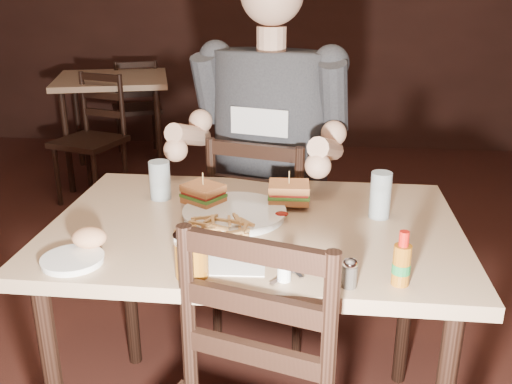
# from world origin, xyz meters

# --- Properties ---
(main_table) EXTENTS (1.21, 0.81, 0.77)m
(main_table) POSITION_xyz_m (0.07, -0.09, 0.69)
(main_table) COLOR tan
(main_table) RESTS_ON ground
(bg_table) EXTENTS (0.98, 0.98, 0.77)m
(bg_table) POSITION_xyz_m (-1.26, 2.50, 0.68)
(bg_table) COLOR tan
(bg_table) RESTS_ON ground
(chair_far) EXTENTS (0.52, 0.55, 0.91)m
(chair_far) POSITION_xyz_m (0.08, 0.49, 0.45)
(chair_far) COLOR black
(chair_far) RESTS_ON ground
(bg_chair_far) EXTENTS (0.52, 0.54, 0.83)m
(bg_chair_far) POSITION_xyz_m (-1.26, 3.05, 0.42)
(bg_chair_far) COLOR black
(bg_chair_far) RESTS_ON ground
(bg_chair_near) EXTENTS (0.51, 0.53, 0.86)m
(bg_chair_near) POSITION_xyz_m (-1.26, 1.95, 0.43)
(bg_chair_near) COLOR black
(bg_chair_near) RESTS_ON ground
(diner) EXTENTS (0.71, 0.62, 1.05)m
(diner) POSITION_xyz_m (0.07, 0.43, 0.99)
(diner) COLOR #303235
(diner) RESTS_ON chair_far
(dinner_plate) EXTENTS (0.31, 0.31, 0.02)m
(dinner_plate) POSITION_xyz_m (0.01, -0.05, 0.78)
(dinner_plate) COLOR white
(dinner_plate) RESTS_ON main_table
(sandwich_left) EXTENTS (0.15, 0.14, 0.10)m
(sandwich_left) POSITION_xyz_m (-0.10, 0.02, 0.84)
(sandwich_left) COLOR #DE8C4E
(sandwich_left) RESTS_ON dinner_plate
(sandwich_right) EXTENTS (0.13, 0.11, 0.11)m
(sandwich_right) POSITION_xyz_m (0.17, 0.06, 0.84)
(sandwich_right) COLOR #DE8C4E
(sandwich_right) RESTS_ON dinner_plate
(fries_pile) EXTENTS (0.26, 0.18, 0.04)m
(fries_pile) POSITION_xyz_m (-0.03, -0.18, 0.81)
(fries_pile) COLOR tan
(fries_pile) RESTS_ON dinner_plate
(ketchup_dollop) EXTENTS (0.04, 0.04, 0.01)m
(ketchup_dollop) POSITION_xyz_m (0.15, -0.06, 0.79)
(ketchup_dollop) COLOR maroon
(ketchup_dollop) RESTS_ON dinner_plate
(glass_left) EXTENTS (0.07, 0.07, 0.13)m
(glass_left) POSITION_xyz_m (-0.26, 0.09, 0.83)
(glass_left) COLOR silver
(glass_left) RESTS_ON main_table
(glass_right) EXTENTS (0.06, 0.06, 0.14)m
(glass_right) POSITION_xyz_m (0.44, -0.00, 0.84)
(glass_right) COLOR silver
(glass_right) RESTS_ON main_table
(hot_sauce) EXTENTS (0.04, 0.04, 0.14)m
(hot_sauce) POSITION_xyz_m (0.45, -0.41, 0.84)
(hot_sauce) COLOR #905010
(hot_sauce) RESTS_ON main_table
(salt_shaker) EXTENTS (0.03, 0.03, 0.06)m
(salt_shaker) POSITION_xyz_m (0.18, -0.42, 0.80)
(salt_shaker) COLOR white
(salt_shaker) RESTS_ON main_table
(pepper_shaker) EXTENTS (0.04, 0.04, 0.07)m
(pepper_shaker) POSITION_xyz_m (0.33, -0.43, 0.80)
(pepper_shaker) COLOR #38332D
(pepper_shaker) RESTS_ON main_table
(syrup_dispenser) EXTENTS (0.09, 0.09, 0.11)m
(syrup_dispenser) POSITION_xyz_m (-0.05, -0.42, 0.82)
(syrup_dispenser) COLOR #905010
(syrup_dispenser) RESTS_ON main_table
(napkin) EXTENTS (0.17, 0.16, 0.00)m
(napkin) POSITION_xyz_m (0.05, -0.34, 0.77)
(napkin) COLOR white
(napkin) RESTS_ON main_table
(knife) EXTENTS (0.10, 0.18, 0.00)m
(knife) POSITION_xyz_m (0.18, -0.33, 0.78)
(knife) COLOR silver
(knife) RESTS_ON napkin
(fork) EXTENTS (0.10, 0.15, 0.01)m
(fork) POSITION_xyz_m (0.19, -0.38, 0.78)
(fork) COLOR silver
(fork) RESTS_ON napkin
(side_plate) EXTENTS (0.16, 0.16, 0.01)m
(side_plate) POSITION_xyz_m (-0.36, -0.38, 0.78)
(side_plate) COLOR white
(side_plate) RESTS_ON main_table
(bread_roll) EXTENTS (0.09, 0.08, 0.05)m
(bread_roll) POSITION_xyz_m (-0.34, -0.31, 0.81)
(bread_roll) COLOR tan
(bread_roll) RESTS_ON side_plate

